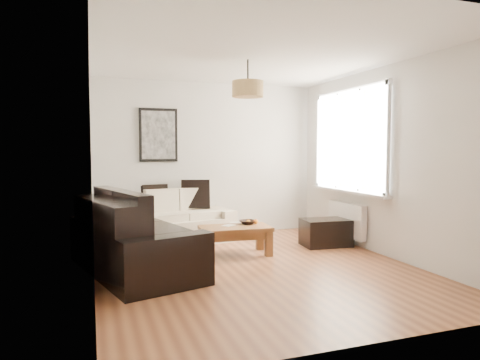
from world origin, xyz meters
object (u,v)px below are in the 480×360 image
object	(u,v)px
coffee_table	(235,241)
ottoman	(326,232)
loveseat_cream	(181,218)
sofa_leather	(135,235)

from	to	relation	value
coffee_table	ottoman	world-z (taller)	ottoman
loveseat_cream	ottoman	xyz separation A→B (m)	(2.02, -0.99, -0.18)
coffee_table	ottoman	size ratio (longest dim) A/B	1.36
loveseat_cream	ottoman	distance (m)	2.26
loveseat_cream	ottoman	bearing A→B (deg)	-37.79
sofa_leather	coffee_table	size ratio (longest dim) A/B	2.11
loveseat_cream	ottoman	world-z (taller)	loveseat_cream
sofa_leather	coffee_table	bearing A→B (deg)	-90.74
coffee_table	ottoman	xyz separation A→B (m)	(1.48, 0.08, 0.01)
sofa_leather	ottoman	world-z (taller)	sofa_leather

